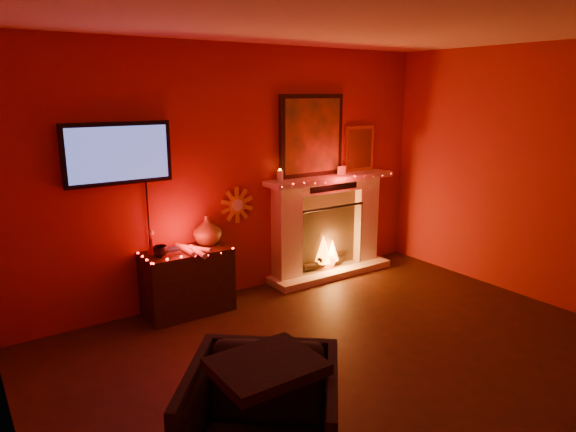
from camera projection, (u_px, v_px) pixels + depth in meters
name	position (u px, v px, depth m)	size (l,w,h in m)	color
room	(415.00, 219.00, 3.56)	(5.00, 5.00, 5.00)	black
fireplace	(327.00, 216.00, 6.25)	(1.72, 0.40, 2.18)	beige
tv	(118.00, 154.00, 4.74)	(1.00, 0.07, 1.24)	black
sunburst_clock	(237.00, 205.00, 5.60)	(0.40, 0.03, 0.40)	orange
console_table	(189.00, 276.00, 5.20)	(0.87, 0.58, 0.97)	black
armchair	(262.00, 430.00, 2.84)	(0.82, 0.84, 0.77)	black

